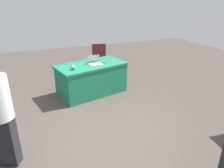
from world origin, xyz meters
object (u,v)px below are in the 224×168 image
table_foreground (92,79)px  scissors_red (105,63)px  chair_near_front (99,56)px  person_attendee_browsing (0,111)px  yarn_ball (73,68)px  laptop_silver (95,63)px

table_foreground → scissors_red: (-0.34, 0.04, 0.39)m
chair_near_front → person_attendee_browsing: person_attendee_browsing is taller
table_foreground → chair_near_front: 1.55m
chair_near_front → person_attendee_browsing: 4.19m
scissors_red → yarn_ball: bearing=-67.0°
table_foreground → person_attendee_browsing: (1.87, 1.93, 0.49)m
person_attendee_browsing → yarn_ball: bearing=75.5°
scissors_red → table_foreground: bearing=-88.7°
table_foreground → scissors_red: 0.52m
table_foreground → chair_near_front: (-0.66, -1.39, 0.18)m
chair_near_front → person_attendee_browsing: bearing=-116.0°
person_attendee_browsing → yarn_ball: (-1.37, -1.67, -0.06)m
chair_near_front → table_foreground: bearing=-104.2°
table_foreground → scissors_red: size_ratio=10.18×
table_foreground → person_attendee_browsing: person_attendee_browsing is taller
chair_near_front → scissors_red: chair_near_front is taller
chair_near_front → laptop_silver: (0.58, 1.42, 0.25)m
person_attendee_browsing → yarn_ball: size_ratio=15.27×
chair_near_front → person_attendee_browsing: size_ratio=0.61×
yarn_ball → person_attendee_browsing: bearing=50.7°
chair_near_front → yarn_ball: 2.04m
chair_near_front → scissors_red: size_ratio=5.39×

